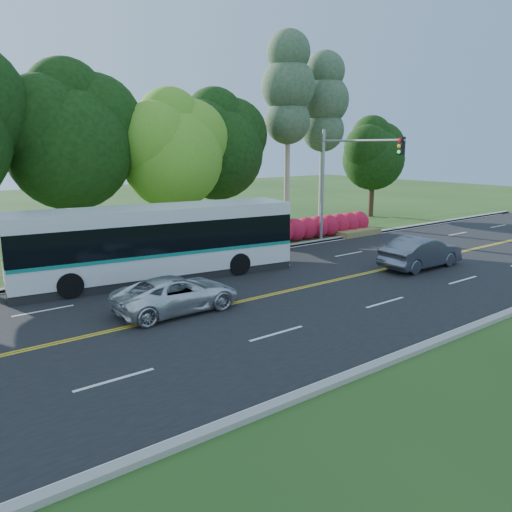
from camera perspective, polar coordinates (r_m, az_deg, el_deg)
ground at (r=22.86m, az=8.49°, el=-2.92°), size 120.00×120.00×0.00m
road at (r=22.86m, az=8.49°, el=-2.90°), size 60.00×14.00×0.02m
curb_north at (r=28.16m, az=-1.89°, el=0.31°), size 60.00×0.30×0.15m
curb_south at (r=18.78m, az=24.30°, el=-7.14°), size 60.00×0.30×0.15m
grass_verge at (r=29.66m, az=-3.94°, el=0.87°), size 60.00×4.00×0.10m
lane_markings at (r=22.79m, az=8.32°, el=-2.91°), size 57.60×13.82×0.00m
tree_row at (r=29.51m, az=-16.27°, el=13.40°), size 44.70×9.10×13.84m
bougainvillea_hedge at (r=33.32m, az=7.27°, el=3.25°), size 9.50×2.25×1.50m
traffic_signal at (r=30.51m, az=10.18°, el=9.78°), size 0.42×6.10×7.00m
transit_bus at (r=23.19m, az=-11.28°, el=1.42°), size 12.96×4.48×3.32m
sedan at (r=26.25m, az=18.35°, el=0.40°), size 4.77×1.68×1.57m
suv at (r=18.70m, az=-9.03°, el=-4.30°), size 4.72×2.20×1.31m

